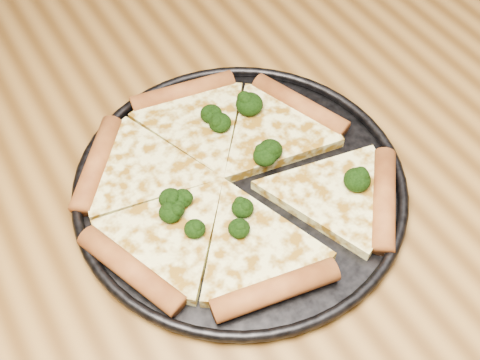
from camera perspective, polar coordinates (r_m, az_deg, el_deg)
dining_table at (r=0.74m, az=-7.52°, el=-5.85°), size 1.20×0.90×0.75m
pizza_pan at (r=0.65m, az=0.00°, el=-0.44°), size 0.35×0.35×0.02m
pizza at (r=0.65m, az=-1.08°, el=0.00°), size 0.33×0.32×0.02m
broccoli_florets at (r=0.65m, az=-0.08°, el=1.48°), size 0.21×0.18×0.02m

